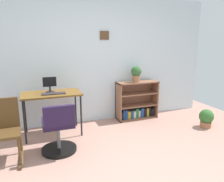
# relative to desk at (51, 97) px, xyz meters

# --- Properties ---
(ground_plane) EXTENTS (6.24, 6.24, 0.00)m
(ground_plane) POSITION_rel_desk_xyz_m (0.79, -1.70, -0.69)
(ground_plane) COLOR tan
(wall_back) EXTENTS (5.20, 0.12, 2.48)m
(wall_back) POSITION_rel_desk_xyz_m (0.79, 0.45, 0.55)
(wall_back) COLOR silver
(wall_back) RESTS_ON ground_plane
(desk) EXTENTS (0.99, 0.57, 0.75)m
(desk) POSITION_rel_desk_xyz_m (0.00, 0.00, 0.00)
(desk) COLOR brown
(desk) RESTS_ON ground_plane
(monitor) EXTENTS (0.23, 0.15, 0.27)m
(monitor) POSITION_rel_desk_xyz_m (-0.01, 0.06, 0.20)
(monitor) COLOR #262628
(monitor) RESTS_ON desk
(keyboard) EXTENTS (0.39, 0.13, 0.02)m
(keyboard) POSITION_rel_desk_xyz_m (0.03, -0.10, 0.07)
(keyboard) COLOR #332B2F
(keyboard) RESTS_ON desk
(office_chair) EXTENTS (0.52, 0.55, 0.78)m
(office_chair) POSITION_rel_desk_xyz_m (0.02, -0.72, -0.35)
(office_chair) COLOR black
(office_chair) RESTS_ON ground_plane
(rocking_chair) EXTENTS (0.42, 0.64, 0.86)m
(rocking_chair) POSITION_rel_desk_xyz_m (-0.70, -0.63, -0.25)
(rocking_chair) COLOR #53381B
(rocking_chair) RESTS_ON ground_plane
(bookshelf_low) EXTENTS (0.87, 0.30, 0.80)m
(bookshelf_low) POSITION_rel_desk_xyz_m (1.76, 0.26, -0.35)
(bookshelf_low) COLOR #8A5A42
(bookshelf_low) RESTS_ON ground_plane
(potted_plant_on_shelf) EXTENTS (0.21, 0.21, 0.33)m
(potted_plant_on_shelf) POSITION_rel_desk_xyz_m (1.71, 0.20, 0.29)
(potted_plant_on_shelf) COLOR #9E6642
(potted_plant_on_shelf) RESTS_ON bookshelf_low
(potted_plant_floor) EXTENTS (0.27, 0.27, 0.35)m
(potted_plant_floor) POSITION_rel_desk_xyz_m (2.78, -0.70, -0.50)
(potted_plant_floor) COLOR #9E6642
(potted_plant_floor) RESTS_ON ground_plane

